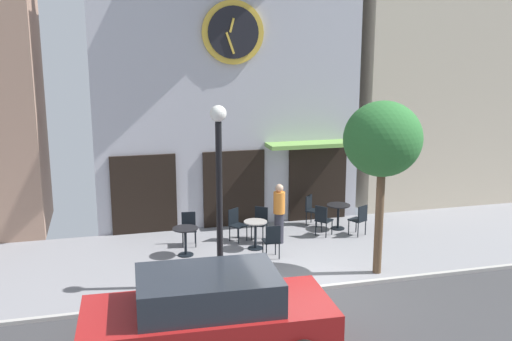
{
  "coord_description": "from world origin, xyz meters",
  "views": [
    {
      "loc": [
        -4.15,
        -11.3,
        5.33
      ],
      "look_at": [
        -0.44,
        2.59,
        2.24
      ],
      "focal_mm": 40.56,
      "sensor_mm": 36.0,
      "label": 1
    }
  ],
  "objects_px": {
    "cafe_table_center_left": "(338,212)",
    "cafe_chair_near_tree": "(360,218)",
    "street_lamp": "(219,197)",
    "cafe_table_rightmost": "(255,231)",
    "parked_car_red": "(208,317)",
    "cafe_chair_left_end": "(260,220)",
    "cafe_chair_outer": "(189,226)",
    "cafe_table_leftmost": "(185,237)",
    "street_tree": "(383,140)",
    "cafe_chair_by_entrance": "(312,208)",
    "cafe_chair_right_end": "(323,218)",
    "cafe_chair_under_awning": "(272,239)",
    "cafe_chair_corner": "(236,222)",
    "pedestrian_orange": "(279,213)"
  },
  "relations": [
    {
      "from": "cafe_table_center_left",
      "to": "cafe_chair_corner",
      "type": "relative_size",
      "value": 0.83
    },
    {
      "from": "cafe_chair_left_end",
      "to": "parked_car_red",
      "type": "bearing_deg",
      "value": -113.35
    },
    {
      "from": "cafe_chair_by_entrance",
      "to": "cafe_chair_near_tree",
      "type": "height_order",
      "value": "same"
    },
    {
      "from": "cafe_table_leftmost",
      "to": "cafe_chair_near_tree",
      "type": "height_order",
      "value": "cafe_chair_near_tree"
    },
    {
      "from": "cafe_table_center_left",
      "to": "cafe_chair_left_end",
      "type": "xyz_separation_m",
      "value": [
        -2.47,
        -0.25,
        0.01
      ]
    },
    {
      "from": "cafe_chair_right_end",
      "to": "cafe_chair_under_awning",
      "type": "xyz_separation_m",
      "value": [
        -1.92,
        -1.37,
        0.0
      ]
    },
    {
      "from": "cafe_chair_corner",
      "to": "pedestrian_orange",
      "type": "distance_m",
      "value": 1.26
    },
    {
      "from": "cafe_chair_corner",
      "to": "parked_car_red",
      "type": "bearing_deg",
      "value": -107.39
    },
    {
      "from": "cafe_chair_corner",
      "to": "street_lamp",
      "type": "bearing_deg",
      "value": -109.45
    },
    {
      "from": "street_tree",
      "to": "cafe_chair_by_entrance",
      "type": "relative_size",
      "value": 4.59
    },
    {
      "from": "cafe_chair_outer",
      "to": "parked_car_red",
      "type": "bearing_deg",
      "value": -95.16
    },
    {
      "from": "cafe_table_center_left",
      "to": "cafe_chair_by_entrance",
      "type": "bearing_deg",
      "value": 135.74
    },
    {
      "from": "cafe_table_center_left",
      "to": "cafe_chair_near_tree",
      "type": "height_order",
      "value": "cafe_chair_near_tree"
    },
    {
      "from": "cafe_chair_right_end",
      "to": "parked_car_red",
      "type": "distance_m",
      "value": 7.15
    },
    {
      "from": "cafe_chair_outer",
      "to": "cafe_chair_right_end",
      "type": "bearing_deg",
      "value": -3.79
    },
    {
      "from": "parked_car_red",
      "to": "cafe_chair_left_end",
      "type": "bearing_deg",
      "value": 66.65
    },
    {
      "from": "cafe_table_rightmost",
      "to": "cafe_chair_left_end",
      "type": "bearing_deg",
      "value": 66.03
    },
    {
      "from": "street_lamp",
      "to": "cafe_table_rightmost",
      "type": "relative_size",
      "value": 5.36
    },
    {
      "from": "cafe_chair_corner",
      "to": "cafe_chair_under_awning",
      "type": "xyz_separation_m",
      "value": [
        0.56,
        -1.63,
        0.0
      ]
    },
    {
      "from": "cafe_table_leftmost",
      "to": "cafe_chair_under_awning",
      "type": "distance_m",
      "value": 2.25
    },
    {
      "from": "street_tree",
      "to": "cafe_chair_corner",
      "type": "xyz_separation_m",
      "value": [
        -2.74,
        3.17,
        -2.69
      ]
    },
    {
      "from": "cafe_chair_by_entrance",
      "to": "cafe_chair_corner",
      "type": "bearing_deg",
      "value": -161.73
    },
    {
      "from": "cafe_chair_outer",
      "to": "cafe_chair_under_awning",
      "type": "height_order",
      "value": "same"
    },
    {
      "from": "cafe_table_center_left",
      "to": "cafe_chair_under_awning",
      "type": "xyz_separation_m",
      "value": [
        -2.61,
        -1.87,
        0.01
      ]
    },
    {
      "from": "street_tree",
      "to": "cafe_table_center_left",
      "type": "bearing_deg",
      "value": 82.84
    },
    {
      "from": "street_lamp",
      "to": "street_tree",
      "type": "height_order",
      "value": "street_tree"
    },
    {
      "from": "cafe_chair_by_entrance",
      "to": "cafe_chair_left_end",
      "type": "distance_m",
      "value": 2.04
    },
    {
      "from": "street_lamp",
      "to": "cafe_chair_near_tree",
      "type": "xyz_separation_m",
      "value": [
        4.58,
        2.49,
        -1.56
      ]
    },
    {
      "from": "street_lamp",
      "to": "cafe_table_rightmost",
      "type": "xyz_separation_m",
      "value": [
        1.4,
        2.19,
        -1.58
      ]
    },
    {
      "from": "cafe_table_center_left",
      "to": "cafe_chair_outer",
      "type": "xyz_separation_m",
      "value": [
        -4.5,
        -0.25,
        0.01
      ]
    },
    {
      "from": "cafe_chair_right_end",
      "to": "street_tree",
      "type": "bearing_deg",
      "value": -84.84
    },
    {
      "from": "street_lamp",
      "to": "cafe_table_rightmost",
      "type": "bearing_deg",
      "value": 57.32
    },
    {
      "from": "cafe_table_center_left",
      "to": "cafe_chair_near_tree",
      "type": "xyz_separation_m",
      "value": [
        0.35,
        -0.74,
        0.01
      ]
    },
    {
      "from": "cafe_chair_by_entrance",
      "to": "cafe_chair_left_end",
      "type": "xyz_separation_m",
      "value": [
        -1.85,
        -0.85,
        0.0
      ]
    },
    {
      "from": "cafe_table_rightmost",
      "to": "cafe_chair_corner",
      "type": "xyz_separation_m",
      "value": [
        -0.35,
        0.8,
        0.02
      ]
    },
    {
      "from": "street_lamp",
      "to": "cafe_chair_near_tree",
      "type": "distance_m",
      "value": 5.44
    },
    {
      "from": "street_lamp",
      "to": "cafe_chair_near_tree",
      "type": "relative_size",
      "value": 4.57
    },
    {
      "from": "cafe_chair_near_tree",
      "to": "pedestrian_orange",
      "type": "distance_m",
      "value": 2.44
    },
    {
      "from": "cafe_table_center_left",
      "to": "cafe_table_leftmost",
      "type": "bearing_deg",
      "value": -167.37
    },
    {
      "from": "cafe_table_leftmost",
      "to": "cafe_chair_right_end",
      "type": "height_order",
      "value": "cafe_chair_right_end"
    },
    {
      "from": "cafe_table_rightmost",
      "to": "pedestrian_orange",
      "type": "xyz_separation_m",
      "value": [
        0.75,
        0.3,
        0.36
      ]
    },
    {
      "from": "cafe_table_center_left",
      "to": "pedestrian_orange",
      "type": "height_order",
      "value": "pedestrian_orange"
    },
    {
      "from": "cafe_table_leftmost",
      "to": "cafe_chair_outer",
      "type": "xyz_separation_m",
      "value": [
        0.21,
        0.81,
        0.02
      ]
    },
    {
      "from": "cafe_chair_right_end",
      "to": "parked_car_red",
      "type": "height_order",
      "value": "parked_car_red"
    },
    {
      "from": "cafe_table_leftmost",
      "to": "cafe_chair_left_end",
      "type": "height_order",
      "value": "cafe_chair_left_end"
    },
    {
      "from": "cafe_table_rightmost",
      "to": "cafe_chair_right_end",
      "type": "xyz_separation_m",
      "value": [
        2.13,
        0.53,
        0.02
      ]
    },
    {
      "from": "cafe_chair_outer",
      "to": "cafe_chair_right_end",
      "type": "relative_size",
      "value": 1.0
    },
    {
      "from": "street_lamp",
      "to": "cafe_chair_outer",
      "type": "xyz_separation_m",
      "value": [
        -0.27,
        2.98,
        -1.56
      ]
    },
    {
      "from": "cafe_table_leftmost",
      "to": "cafe_chair_left_end",
      "type": "distance_m",
      "value": 2.37
    },
    {
      "from": "pedestrian_orange",
      "to": "cafe_chair_under_awning",
      "type": "bearing_deg",
      "value": -115.45
    }
  ]
}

